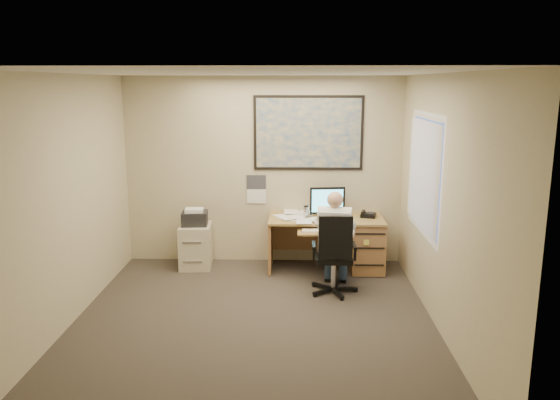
{
  "coord_description": "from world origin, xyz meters",
  "views": [
    {
      "loc": [
        0.44,
        -5.55,
        2.6
      ],
      "look_at": [
        0.26,
        1.3,
        1.12
      ],
      "focal_mm": 35.0,
      "sensor_mm": 36.0,
      "label": 1
    }
  ],
  "objects_px": {
    "person": "(334,242)",
    "filing_cabinet": "(196,242)",
    "desk": "(349,238)",
    "office_chair": "(334,270)"
  },
  "relations": [
    {
      "from": "office_chair",
      "to": "person",
      "type": "bearing_deg",
      "value": 90.12
    },
    {
      "from": "person",
      "to": "desk",
      "type": "bearing_deg",
      "value": 81.9
    },
    {
      "from": "office_chair",
      "to": "person",
      "type": "xyz_separation_m",
      "value": [
        -0.0,
        0.08,
        0.34
      ]
    },
    {
      "from": "filing_cabinet",
      "to": "office_chair",
      "type": "distance_m",
      "value": 2.15
    },
    {
      "from": "desk",
      "to": "filing_cabinet",
      "type": "bearing_deg",
      "value": 179.21
    },
    {
      "from": "person",
      "to": "filing_cabinet",
      "type": "bearing_deg",
      "value": 164.23
    },
    {
      "from": "filing_cabinet",
      "to": "desk",
      "type": "bearing_deg",
      "value": -5.23
    },
    {
      "from": "filing_cabinet",
      "to": "person",
      "type": "height_order",
      "value": "person"
    },
    {
      "from": "desk",
      "to": "office_chair",
      "type": "height_order",
      "value": "desk"
    },
    {
      "from": "filing_cabinet",
      "to": "person",
      "type": "relative_size",
      "value": 0.67
    }
  ]
}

